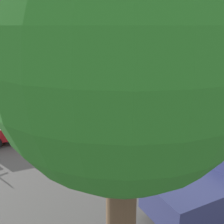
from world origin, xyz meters
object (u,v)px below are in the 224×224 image
Objects in this scene: lawn_chair_by_car at (67,110)px; classic_hot_rod at (22,126)px; parked_pickup at (216,187)px; vintage_fire_truck at (109,109)px; oak_tree_left at (123,64)px; oak_tree_right at (52,44)px.

classic_hot_rod is at bearing -103.45° from lawn_chair_by_car.
parked_pickup reaches higher than classic_hot_rod.
lawn_chair_by_car is at bearing 76.55° from classic_hot_rod.
lawn_chair_by_car is at bearing 160.05° from vintage_fire_truck.
classic_hot_rod is at bearing 133.25° from oak_tree_left.
vintage_fire_truck is 8.84m from parked_pickup.
vintage_fire_truck reaches higher than lawn_chair_by_car.
vintage_fire_truck is 1.33× the size of classic_hot_rod.
oak_tree_right reaches higher than vintage_fire_truck.
classic_hot_rod is 10.52m from parked_pickup.
oak_tree_left is 1.30× the size of oak_tree_right.
lawn_chair_by_car is (0.95, 3.97, -0.16)m from classic_hot_rod.
vintage_fire_truck is at bearing -52.36° from oak_tree_right.
oak_tree_left reaches higher than vintage_fire_truck.
parked_pickup reaches higher than lawn_chair_by_car.
oak_tree_left is (3.10, -10.54, 4.16)m from vintage_fire_truck.
vintage_fire_truck reaches higher than parked_pickup.
classic_hot_rod is at bearing -146.32° from vintage_fire_truck.
parked_pickup is at bearing 56.72° from oak_tree_left.
oak_tree_right is at bearing 118.98° from oak_tree_left.
oak_tree_left reaches higher than lawn_chair_by_car.
vintage_fire_truck is 0.79× the size of oak_tree_left.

